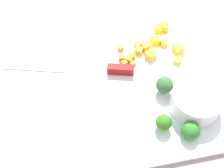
{
  "coord_description": "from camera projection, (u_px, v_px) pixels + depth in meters",
  "views": [
    {
      "loc": [
        0.07,
        0.37,
        0.63
      ],
      "look_at": [
        0.0,
        0.0,
        0.02
      ],
      "focal_mm": 54.89,
      "sensor_mm": 36.0,
      "label": 1
    }
  ],
  "objects": [
    {
      "name": "pepper_dice_0",
      "position": [
        178.0,
        60.0,
        0.75
      ],
      "size": [
        0.02,
        0.02,
        0.01
      ],
      "primitive_type": "cube",
      "rotation": [
        0.0,
        0.0,
        2.33
      ],
      "color": "yellow",
      "rests_on": "cutting_board"
    },
    {
      "name": "pepper_dice_8",
      "position": [
        151.0,
        55.0,
        0.76
      ],
      "size": [
        0.03,
        0.03,
        0.02
      ],
      "primitive_type": "cube",
      "rotation": [
        0.0,
        0.0,
        0.53
      ],
      "color": "yellow",
      "rests_on": "cutting_board"
    },
    {
      "name": "carrot_dice_5",
      "position": [
        132.0,
        56.0,
        0.76
      ],
      "size": [
        0.01,
        0.01,
        0.01
      ],
      "primitive_type": "cube",
      "rotation": [
        0.0,
        0.0,
        1.44
      ],
      "color": "orange",
      "rests_on": "cutting_board"
    },
    {
      "name": "carrot_dice_0",
      "position": [
        133.0,
        64.0,
        0.75
      ],
      "size": [
        0.02,
        0.02,
        0.01
      ],
      "primitive_type": "cube",
      "rotation": [
        0.0,
        0.0,
        2.34
      ],
      "color": "orange",
      "rests_on": "cutting_board"
    },
    {
      "name": "pepper_dice_5",
      "position": [
        139.0,
        51.0,
        0.77
      ],
      "size": [
        0.02,
        0.02,
        0.01
      ],
      "primitive_type": "cube",
      "rotation": [
        0.0,
        0.0,
        0.96
      ],
      "color": "yellow",
      "rests_on": "cutting_board"
    },
    {
      "name": "carrot_dice_4",
      "position": [
        129.0,
        59.0,
        0.76
      ],
      "size": [
        0.02,
        0.02,
        0.01
      ],
      "primitive_type": "cube",
      "rotation": [
        0.0,
        0.0,
        0.89
      ],
      "color": "orange",
      "rests_on": "cutting_board"
    },
    {
      "name": "pepper_dice_2",
      "position": [
        146.0,
        46.0,
        0.77
      ],
      "size": [
        0.02,
        0.02,
        0.02
      ],
      "primitive_type": "cube",
      "rotation": [
        0.0,
        0.0,
        1.88
      ],
      "color": "yellow",
      "rests_on": "cutting_board"
    },
    {
      "name": "carrot_dice_2",
      "position": [
        124.0,
        63.0,
        0.75
      ],
      "size": [
        0.01,
        0.01,
        0.01
      ],
      "primitive_type": "cube",
      "rotation": [
        0.0,
        0.0,
        1.83
      ],
      "color": "orange",
      "rests_on": "cutting_board"
    },
    {
      "name": "carrot_dice_1",
      "position": [
        121.0,
        48.0,
        0.77
      ],
      "size": [
        0.01,
        0.01,
        0.01
      ],
      "primitive_type": "cube",
      "rotation": [
        0.0,
        0.0,
        0.46
      ],
      "color": "orange",
      "rests_on": "cutting_board"
    },
    {
      "name": "pepper_dice_1",
      "position": [
        164.0,
        43.0,
        0.78
      ],
      "size": [
        0.01,
        0.01,
        0.01
      ],
      "primitive_type": "cube",
      "rotation": [
        0.0,
        0.0,
        1.55
      ],
      "color": "yellow",
      "rests_on": "cutting_board"
    },
    {
      "name": "prep_bowl",
      "position": [
        197.0,
        100.0,
        0.68
      ],
      "size": [
        0.1,
        0.1,
        0.05
      ],
      "primitive_type": "cylinder",
      "color": "white",
      "rests_on": "cutting_board"
    },
    {
      "name": "pepper_dice_9",
      "position": [
        178.0,
        48.0,
        0.77
      ],
      "size": [
        0.03,
        0.03,
        0.02
      ],
      "primitive_type": "cube",
      "rotation": [
        0.0,
        0.0,
        0.22
      ],
      "color": "yellow",
      "rests_on": "cutting_board"
    },
    {
      "name": "pepper_dice_6",
      "position": [
        164.0,
        27.0,
        0.8
      ],
      "size": [
        0.03,
        0.02,
        0.02
      ],
      "primitive_type": "cube",
      "rotation": [
        0.0,
        0.0,
        1.29
      ],
      "color": "yellow",
      "rests_on": "cutting_board"
    },
    {
      "name": "broccoli_floret_0",
      "position": [
        165.0,
        85.0,
        0.7
      ],
      "size": [
        0.04,
        0.04,
        0.04
      ],
      "color": "#88B55E",
      "rests_on": "cutting_board"
    },
    {
      "name": "ground_plane",
      "position": [
        112.0,
        89.0,
        0.74
      ],
      "size": [
        4.0,
        4.0,
        0.0
      ],
      "primitive_type": "plane",
      "color": "#A08A91"
    },
    {
      "name": "broccoli_floret_1",
      "position": [
        191.0,
        130.0,
        0.65
      ],
      "size": [
        0.04,
        0.04,
        0.04
      ],
      "color": "#95B965",
      "rests_on": "cutting_board"
    },
    {
      "name": "pepper_dice_7",
      "position": [
        138.0,
        45.0,
        0.78
      ],
      "size": [
        0.02,
        0.02,
        0.01
      ],
      "primitive_type": "cube",
      "rotation": [
        0.0,
        0.0,
        2.44
      ],
      "color": "yellow",
      "rests_on": "cutting_board"
    },
    {
      "name": "carrot_dice_3",
      "position": [
        122.0,
        58.0,
        0.76
      ],
      "size": [
        0.01,
        0.01,
        0.01
      ],
      "primitive_type": "cube",
      "rotation": [
        0.0,
        0.0,
        1.51
      ],
      "color": "orange",
      "rests_on": "cutting_board"
    },
    {
      "name": "chef_knife",
      "position": [
        88.0,
        69.0,
        0.74
      ],
      "size": [
        0.31,
        0.1,
        0.02
      ],
      "rotation": [
        0.0,
        0.0,
        6.01
      ],
      "color": "silver",
      "rests_on": "cutting_board"
    },
    {
      "name": "broccoli_floret_2",
      "position": [
        164.0,
        122.0,
        0.66
      ],
      "size": [
        0.03,
        0.03,
        0.04
      ],
      "color": "#85BC58",
      "rests_on": "cutting_board"
    },
    {
      "name": "pepper_dice_4",
      "position": [
        158.0,
        29.0,
        0.8
      ],
      "size": [
        0.02,
        0.02,
        0.01
      ],
      "primitive_type": "cube",
      "rotation": [
        0.0,
        0.0,
        1.39
      ],
      "color": "yellow",
      "rests_on": "cutting_board"
    },
    {
      "name": "pepper_dice_3",
      "position": [
        155.0,
        41.0,
        0.78
      ],
      "size": [
        0.02,
        0.02,
        0.01
      ],
      "primitive_type": "cube",
      "rotation": [
        0.0,
        0.0,
        3.1
      ],
      "color": "yellow",
      "rests_on": "cutting_board"
    },
    {
      "name": "cutting_board",
      "position": [
        112.0,
        88.0,
        0.73
      ],
      "size": [
        0.48,
        0.37,
        0.01
      ],
      "primitive_type": "cube",
      "color": "white",
      "rests_on": "ground_plane"
    }
  ]
}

